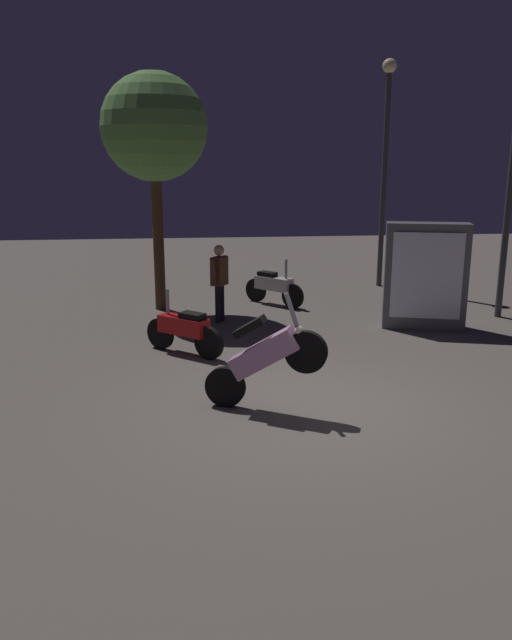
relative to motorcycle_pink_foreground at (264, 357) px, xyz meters
name	(u,v)px	position (x,y,z in m)	size (l,w,h in m)	color
ground_plane	(307,406)	(0.60, 0.06, -0.74)	(40.00, 40.00, 0.00)	#605951
motorcycle_pink_foreground	(264,357)	(0.00, 0.00, 0.00)	(1.58, 0.70, 1.63)	black
motorcycle_white_parked_left	(274,286)	(1.04, 6.33, -0.31)	(1.21, 1.28, 1.11)	black
motorcycle_red_parked_right	(184,329)	(-1.06, 2.68, -0.31)	(1.32, 1.17, 1.11)	black
person_rider_beside	(219,277)	(-0.31, 4.87, 0.21)	(0.41, 0.61, 1.61)	black
person_bystander_far	(418,268)	(4.26, 5.73, 0.17)	(0.42, 0.60, 1.55)	black
streetlamp_far	(386,148)	(4.21, 8.33, 2.85)	(0.36, 0.36, 5.76)	#38383D
tree_left_bg	(154,129)	(-1.58, 6.21, 3.19)	(2.28, 2.28, 5.11)	#4C331E
kiosk_billboard	(425,276)	(3.72, 3.93, 0.31)	(1.68, 0.93, 2.10)	#595960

